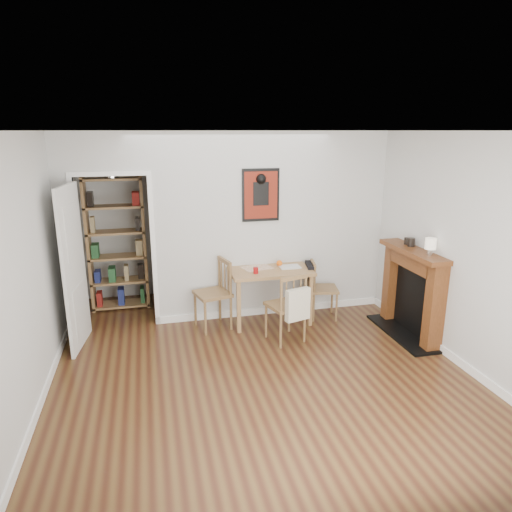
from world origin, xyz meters
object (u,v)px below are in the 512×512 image
object	(u,v)px
red_glass	(256,270)
chair_front	(286,306)
dining_table	(270,275)
chair_left	(213,294)
fireplace	(413,289)
orange_fruit	(279,263)
bookshelf	(117,245)
mantel_lamp	(431,245)
chair_right	(322,289)
ceramic_jar_b	(407,241)
ceramic_jar_a	(411,242)
notebook	(290,267)

from	to	relation	value
red_glass	chair_front	bearing A→B (deg)	-61.31
dining_table	chair_left	world-z (taller)	chair_left
fireplace	orange_fruit	world-z (taller)	fireplace
dining_table	chair_left	size ratio (longest dim) A/B	1.17
chair_front	bookshelf	xyz separation A→B (m)	(-2.09, 1.69, 0.51)
bookshelf	fireplace	xyz separation A→B (m)	(3.74, -1.89, -0.36)
red_glass	mantel_lamp	size ratio (longest dim) A/B	0.42
chair_right	bookshelf	world-z (taller)	bookshelf
orange_fruit	red_glass	bearing A→B (deg)	-147.64
mantel_lamp	ceramic_jar_b	xyz separation A→B (m)	(0.03, 0.55, -0.08)
dining_table	fireplace	size ratio (longest dim) A/B	0.90
chair_left	red_glass	world-z (taller)	chair_left
chair_right	ceramic_jar_a	size ratio (longest dim) A/B	7.57
chair_left	orange_fruit	xyz separation A→B (m)	(0.97, 0.15, 0.33)
red_glass	mantel_lamp	world-z (taller)	mantel_lamp
bookshelf	ceramic_jar_b	size ratio (longest dim) A/B	22.01
orange_fruit	chair_front	bearing A→B (deg)	-99.74
dining_table	mantel_lamp	bearing A→B (deg)	-34.76
mantel_lamp	ceramic_jar_b	bearing A→B (deg)	87.35
mantel_lamp	ceramic_jar_a	bearing A→B (deg)	87.14
chair_right	bookshelf	xyz separation A→B (m)	(-2.82, 1.09, 0.54)
chair_front	orange_fruit	bearing A→B (deg)	80.26
bookshelf	notebook	bearing A→B (deg)	-23.69
dining_table	notebook	size ratio (longest dim) A/B	3.93
notebook	chair_right	bearing A→B (deg)	-7.96
bookshelf	ceramic_jar_a	bearing A→B (deg)	-25.10
dining_table	bookshelf	bearing A→B (deg)	153.22
ceramic_jar_a	mantel_lamp	bearing A→B (deg)	-92.86
chair_front	fireplace	world-z (taller)	fireplace
fireplace	chair_right	bearing A→B (deg)	139.47
red_glass	orange_fruit	world-z (taller)	red_glass
chair_left	bookshelf	distance (m)	1.73
mantel_lamp	ceramic_jar_a	distance (m)	0.45
chair_front	ceramic_jar_b	size ratio (longest dim) A/B	10.21
bookshelf	red_glass	world-z (taller)	bookshelf
chair_front	notebook	xyz separation A→B (m)	(0.25, 0.66, 0.30)
bookshelf	notebook	size ratio (longest dim) A/B	6.95
dining_table	ceramic_jar_a	distance (m)	1.91
red_glass	dining_table	bearing A→B (deg)	33.71
orange_fruit	notebook	xyz separation A→B (m)	(0.12, -0.09, -0.03)
orange_fruit	ceramic_jar_a	bearing A→B (deg)	-28.14
ceramic_jar_a	chair_front	bearing A→B (deg)	177.93
chair_right	red_glass	bearing A→B (deg)	-174.31
dining_table	ceramic_jar_b	size ratio (longest dim) A/B	12.44
dining_table	mantel_lamp	xyz separation A→B (m)	(1.67, -1.16, 0.62)
chair_right	orange_fruit	bearing A→B (deg)	165.35
fireplace	chair_front	bearing A→B (deg)	173.32
dining_table	orange_fruit	xyz separation A→B (m)	(0.17, 0.10, 0.13)
notebook	ceramic_jar_a	bearing A→B (deg)	-27.40
dining_table	bookshelf	size ratio (longest dim) A/B	0.57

